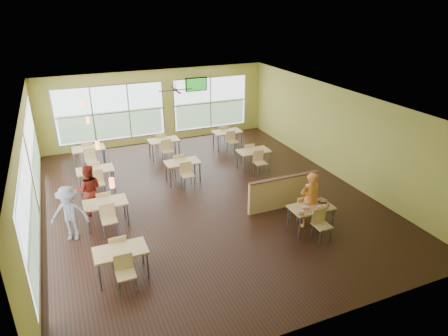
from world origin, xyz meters
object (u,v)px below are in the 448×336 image
(half_wall_divider, at_px, (284,192))
(food_basket, at_px, (323,201))
(main_table, at_px, (311,210))
(man_plaid, at_px, (310,200))

(half_wall_divider, distance_m, food_basket, 1.44)
(main_table, distance_m, half_wall_divider, 1.45)
(man_plaid, bearing_deg, food_basket, 169.02)
(half_wall_divider, relative_size, man_plaid, 1.43)
(food_basket, bearing_deg, half_wall_divider, 108.15)
(man_plaid, relative_size, food_basket, 6.16)
(main_table, bearing_deg, food_basket, 13.47)
(half_wall_divider, height_order, man_plaid, man_plaid)
(half_wall_divider, bearing_deg, main_table, -90.00)
(main_table, bearing_deg, man_plaid, 70.76)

